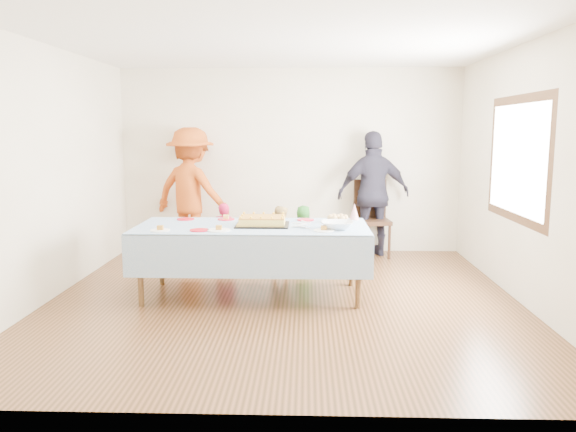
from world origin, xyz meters
The scene contains 22 objects.
ground centered at (0.00, 0.00, 0.00)m, with size 5.00×5.00×0.00m, color #412912.
room_walls centered at (0.05, 0.00, 1.77)m, with size 5.04×5.04×2.72m.
party_table centered at (-0.35, 0.13, 0.72)m, with size 2.50×1.10×0.78m.
birthday_cake centered at (-0.23, 0.13, 0.83)m, with size 0.57×0.44×0.10m.
rolls_tray centered at (0.59, 0.37, 0.82)m, with size 0.30×0.30×0.09m.
punch_bowl centered at (0.56, -0.06, 0.82)m, with size 0.34×0.34×0.08m, color silver.
party_hat centered at (0.79, 0.58, 0.87)m, with size 0.11×0.11×0.19m, color silver.
fork_pile centered at (0.18, 0.01, 0.81)m, with size 0.24×0.18×0.07m, color white, non-canonical shape.
plate_red_far_a centered at (-1.16, 0.51, 0.79)m, with size 0.20×0.20×0.01m, color red.
plate_red_far_b centered at (-0.69, 0.52, 0.79)m, with size 0.20×0.20×0.01m, color red.
plate_red_far_c centered at (-0.30, 0.58, 0.79)m, with size 0.17×0.17×0.01m, color red.
plate_red_far_d centered at (0.23, 0.51, 0.79)m, with size 0.20×0.20×0.01m, color red.
plate_red_near centered at (-0.86, -0.21, 0.79)m, with size 0.20×0.20×0.01m, color red.
plate_white_left centered at (-1.26, -0.23, 0.79)m, with size 0.20×0.20×0.01m, color white.
plate_white_mid centered at (-0.66, -0.20, 0.79)m, with size 0.24×0.24×0.01m, color white.
plate_white_right centered at (0.42, -0.18, 0.79)m, with size 0.21×0.21×0.01m, color white.
dining_chair centered at (1.18, 2.22, 0.61)m, with size 0.52×0.52×1.10m.
toddler_left centered at (-0.84, 1.37, 0.43)m, with size 0.32×0.21×0.86m, color #C31843.
toddler_mid centered at (0.20, 1.78, 0.39)m, with size 0.38×0.25×0.78m, color #277025.
toddler_right centered at (-0.10, 1.17, 0.43)m, with size 0.42×0.32×0.86m, color tan.
adult_left centered at (-1.43, 2.20, 0.92)m, with size 1.19×0.68×1.84m, color #BB4D17.
adult_right centered at (1.21, 2.20, 0.90)m, with size 1.05×0.44×1.80m, color #2C2939.
Camera 1 is at (0.24, -5.85, 1.80)m, focal length 35.00 mm.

